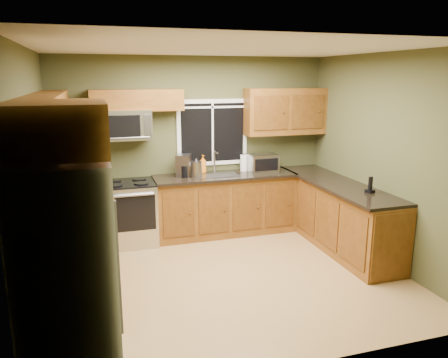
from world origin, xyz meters
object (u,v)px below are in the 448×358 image
range (129,213)px  coffee_maker (184,166)px  cordless_phone (370,188)px  soap_bottle_a (203,164)px  microwave (124,125)px  kettle (196,168)px  toaster_oven (263,163)px  paper_towel_roll (244,163)px  refrigerator (69,270)px  soap_bottle_c (179,169)px

range → coffee_maker: size_ratio=2.85×
coffee_maker → cordless_phone: size_ratio=1.56×
cordless_phone → soap_bottle_a: bearing=134.8°
microwave → soap_bottle_a: 1.34m
microwave → kettle: bearing=-10.0°
microwave → toaster_oven: microwave is taller
cordless_phone → paper_towel_roll: bearing=122.6°
refrigerator → soap_bottle_a: 3.53m
paper_towel_roll → coffee_maker: bearing=-174.0°
cordless_phone → range: bearing=152.2°
microwave → paper_towel_roll: size_ratio=2.72×
coffee_maker → soap_bottle_a: coffee_maker is taller
coffee_maker → kettle: coffee_maker is taller
refrigerator → toaster_oven: size_ratio=4.00×
coffee_maker → paper_towel_roll: size_ratio=1.17×
refrigerator → cordless_phone: bearing=18.7°
toaster_oven → soap_bottle_c: 1.30m
toaster_oven → paper_towel_roll: paper_towel_roll is taller
toaster_oven → kettle: (-1.09, -0.10, -0.00)m
soap_bottle_a → soap_bottle_c: bearing=180.0°
refrigerator → soap_bottle_c: 3.35m
toaster_oven → cordless_phone: (0.84, -1.61, -0.08)m
microwave → coffee_maker: size_ratio=2.31×
refrigerator → paper_towel_roll: (2.51, 2.96, 0.17)m
range → toaster_oven: 2.18m
range → coffee_maker: coffee_maker is taller
refrigerator → coffee_maker: size_ratio=5.47×
soap_bottle_c → kettle: bearing=-53.6°
toaster_oven → cordless_phone: 1.81m
kettle → soap_bottle_c: 0.34m
coffee_maker → range: bearing=-174.3°
range → coffee_maker: bearing=5.7°
range → microwave: size_ratio=1.23×
paper_towel_roll → soap_bottle_c: bearing=177.6°
soap_bottle_a → refrigerator: bearing=-121.8°
range → cordless_phone: 3.36m
toaster_oven → soap_bottle_c: toaster_oven is taller
soap_bottle_a → toaster_oven: bearing=-10.5°
microwave → cordless_phone: (2.93, -1.68, -0.73)m
refrigerator → paper_towel_roll: bearing=49.6°
soap_bottle_c → cordless_phone: bearing=-39.8°
paper_towel_roll → cordless_phone: bearing=-57.4°
range → refrigerator: bearing=-104.0°
toaster_oven → paper_towel_roll: (-0.27, 0.13, -0.01)m
microwave → soap_bottle_c: 1.07m
refrigerator → range: size_ratio=1.92×
coffee_maker → soap_bottle_c: 0.17m
paper_towel_roll → soap_bottle_a: size_ratio=1.00×
paper_towel_roll → microwave: bearing=-178.4°
cordless_phone → kettle: bearing=142.1°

